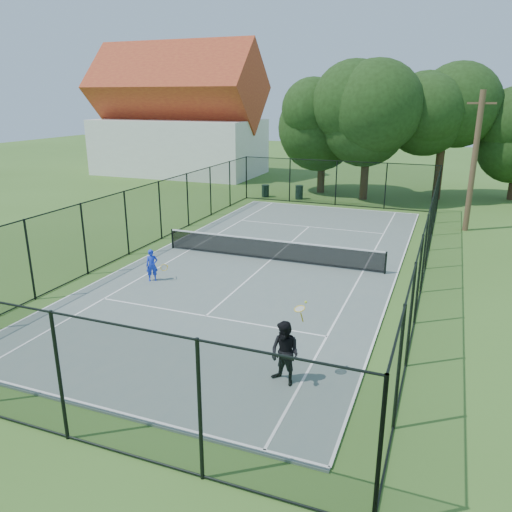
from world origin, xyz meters
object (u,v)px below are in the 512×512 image
(utility_pole, at_px, (474,162))
(trash_bin_left, at_px, (265,191))
(trash_bin_right, at_px, (299,192))
(tennis_net, at_px, (271,249))
(player_blue, at_px, (152,265))
(player_black, at_px, (285,353))

(utility_pole, bearing_deg, trash_bin_left, 159.60)
(trash_bin_right, bearing_deg, tennis_net, -78.48)
(trash_bin_left, distance_m, player_blue, 18.29)
(player_blue, height_order, player_black, player_black)
(utility_pole, height_order, player_black, utility_pole)
(tennis_net, distance_m, trash_bin_right, 14.39)
(trash_bin_right, bearing_deg, player_blue, -91.92)
(tennis_net, xyz_separation_m, utility_pole, (8.16, 9.00, 3.17))
(tennis_net, bearing_deg, player_black, -68.33)
(player_blue, bearing_deg, utility_pole, 48.44)
(trash_bin_right, bearing_deg, trash_bin_left, -178.94)
(trash_bin_right, distance_m, player_blue, 18.25)
(player_black, bearing_deg, trash_bin_left, 111.35)
(trash_bin_left, xyz_separation_m, trash_bin_right, (2.56, 0.05, 0.05))
(trash_bin_right, bearing_deg, player_black, -74.32)
(utility_pole, bearing_deg, player_blue, -131.56)
(tennis_net, relative_size, trash_bin_right, 10.28)
(trash_bin_left, xyz_separation_m, player_blue, (1.95, -18.19, 0.25))
(player_blue, bearing_deg, trash_bin_right, 88.08)
(utility_pole, bearing_deg, player_black, -103.70)
(player_blue, bearing_deg, tennis_net, 49.87)
(trash_bin_left, height_order, utility_pole, utility_pole)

